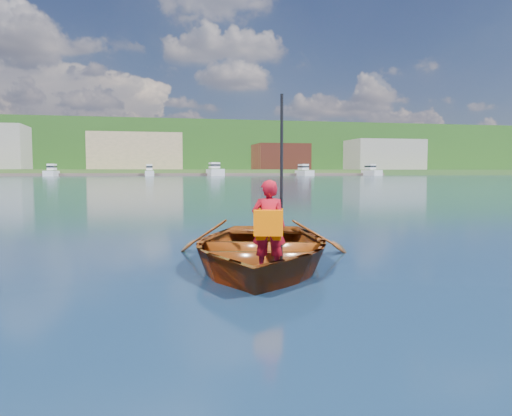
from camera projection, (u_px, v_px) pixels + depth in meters
name	position (u px, v px, depth m)	size (l,w,h in m)	color
ground	(207.00, 260.00, 7.32)	(600.00, 600.00, 0.00)	#143045
rowboat	(259.00, 248.00, 6.83)	(3.67, 4.45, 0.80)	brown
child_paddler	(269.00, 225.00, 5.89)	(0.46, 0.41, 2.12)	#9E0B1A
shoreline	(150.00, 153.00, 237.28)	(400.00, 140.00, 22.00)	#375022
dock	(138.00, 175.00, 150.75)	(160.02, 4.71, 0.80)	brown
waterfront_buildings	(127.00, 152.00, 166.02)	(202.00, 16.00, 14.00)	brown
marina_yachts	(110.00, 171.00, 144.48)	(146.57, 13.98, 4.38)	silver
hillside_trees	(152.00, 137.00, 233.47)	(306.95, 69.32, 23.00)	#382314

